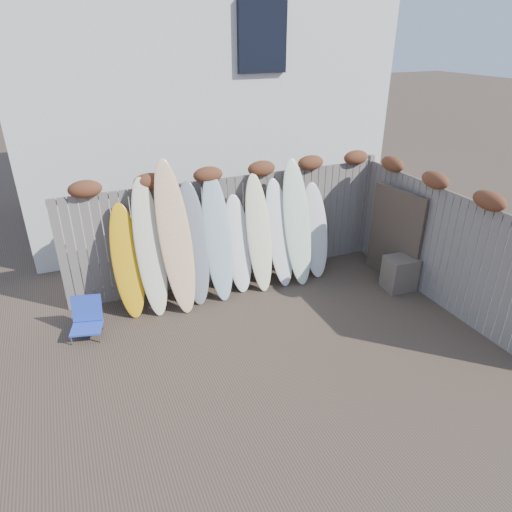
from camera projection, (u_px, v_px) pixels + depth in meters
name	position (u px, v px, depth m)	size (l,w,h in m)	color
ground	(287.00, 347.00, 6.92)	(80.00, 80.00, 0.00)	#493A2D
back_fence	(234.00, 220.00, 8.38)	(6.05, 0.28, 2.24)	slate
right_fence	(442.00, 240.00, 7.67)	(0.28, 4.40, 2.24)	slate
house	(189.00, 81.00, 11.02)	(8.50, 5.50, 6.33)	silver
beach_chair	(87.00, 318.00, 7.12)	(0.56, 0.58, 0.61)	blue
wooden_crate	(400.00, 273.00, 8.37)	(0.53, 0.44, 0.62)	brown
lattice_panel	(395.00, 235.00, 8.51)	(0.05, 1.17, 1.76)	#342A20
surfboard_0	(127.00, 261.00, 7.45)	(0.48, 0.07, 1.93)	#E8A60E
surfboard_1	(150.00, 248.00, 7.47)	(0.47, 0.07, 2.32)	beige
surfboard_2	(175.00, 238.00, 7.51)	(0.54, 0.07, 2.60)	#FFD594
surfboard_3	(193.00, 244.00, 7.79)	(0.50, 0.07, 2.16)	gray
surfboard_4	(218.00, 238.00, 7.91)	(0.49, 0.07, 2.26)	#A2BBC5
surfboard_5	(238.00, 244.00, 8.20)	(0.47, 0.07, 1.79)	white
surfboard_6	(259.00, 233.00, 8.20)	(0.45, 0.07, 2.15)	#FDFAC9
surfboard_7	(279.00, 233.00, 8.38)	(0.49, 0.07, 2.02)	white
surfboard_8	(297.00, 223.00, 8.41)	(0.52, 0.07, 2.35)	#D7F8CE
surfboard_9	(315.00, 230.00, 8.71)	(0.51, 0.07, 1.83)	silver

